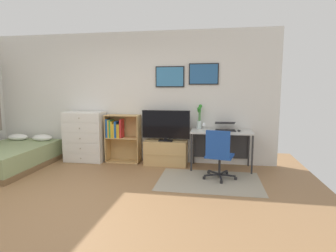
# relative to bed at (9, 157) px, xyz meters

# --- Properties ---
(ground_plane) EXTENTS (7.20, 7.20, 0.00)m
(ground_plane) POSITION_rel_bed_xyz_m (2.13, -1.41, -0.22)
(ground_plane) COLOR #936B44
(wall_back_with_posters) EXTENTS (6.12, 0.09, 2.70)m
(wall_back_with_posters) POSITION_rel_bed_xyz_m (2.14, 1.01, 1.14)
(wall_back_with_posters) COLOR silver
(wall_back_with_posters) RESTS_ON ground_plane
(area_rug) EXTENTS (1.70, 1.20, 0.01)m
(area_rug) POSITION_rel_bed_xyz_m (3.88, -0.13, -0.21)
(area_rug) COLOR #9E937F
(area_rug) RESTS_ON ground_plane
(bed) EXTENTS (1.38, 1.97, 0.55)m
(bed) POSITION_rel_bed_xyz_m (0.00, 0.00, 0.00)
(bed) COLOR brown
(bed) RESTS_ON ground_plane
(dresser) EXTENTS (0.83, 0.46, 1.06)m
(dresser) POSITION_rel_bed_xyz_m (1.23, 0.74, 0.31)
(dresser) COLOR white
(dresser) RESTS_ON ground_plane
(bookshelf) EXTENTS (0.71, 0.30, 1.00)m
(bookshelf) POSITION_rel_bed_xyz_m (1.98, 0.81, 0.37)
(bookshelf) COLOR tan
(bookshelf) RESTS_ON ground_plane
(tv_stand) EXTENTS (0.85, 0.41, 0.49)m
(tv_stand) POSITION_rel_bed_xyz_m (2.98, 0.75, 0.03)
(tv_stand) COLOR tan
(tv_stand) RESTS_ON ground_plane
(television) EXTENTS (0.97, 0.16, 0.62)m
(television) POSITION_rel_bed_xyz_m (2.98, 0.73, 0.59)
(television) COLOR black
(television) RESTS_ON tv_stand
(desk) EXTENTS (1.16, 0.59, 0.74)m
(desk) POSITION_rel_bed_xyz_m (4.08, 0.74, 0.38)
(desk) COLOR silver
(desk) RESTS_ON ground_plane
(office_chair) EXTENTS (0.58, 0.57, 0.86)m
(office_chair) POSITION_rel_bed_xyz_m (4.02, -0.03, 0.24)
(office_chair) COLOR #232326
(office_chair) RESTS_ON ground_plane
(laptop) EXTENTS (0.40, 0.43, 0.17)m
(laptop) POSITION_rel_bed_xyz_m (4.15, 0.75, 0.59)
(laptop) COLOR #333338
(laptop) RESTS_ON desk
(computer_mouse) EXTENTS (0.06, 0.10, 0.03)m
(computer_mouse) POSITION_rel_bed_xyz_m (4.40, 0.63, 0.54)
(computer_mouse) COLOR #262628
(computer_mouse) RESTS_ON desk
(bamboo_vase) EXTENTS (0.10, 0.10, 0.49)m
(bamboo_vase) POSITION_rel_bed_xyz_m (3.64, 0.87, 0.77)
(bamboo_vase) COLOR silver
(bamboo_vase) RESTS_ON desk
(wine_glass) EXTENTS (0.07, 0.07, 0.18)m
(wine_glass) POSITION_rel_bed_xyz_m (3.75, 0.57, 0.66)
(wine_glass) COLOR silver
(wine_glass) RESTS_ON desk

